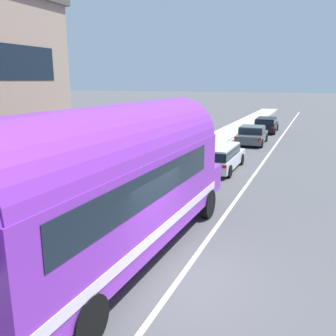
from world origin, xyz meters
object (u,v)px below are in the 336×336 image
Objects in this scene: car_third at (266,124)px; car_lead at (219,156)px; painted_bus at (107,182)px; car_second at (252,134)px.

car_lead is at bearing -91.04° from car_third.
painted_bus reaches higher than car_second.
car_lead is at bearing -91.12° from car_second.
car_lead and car_second have the same top height.
car_second is 0.98× the size of car_third.
car_lead is 1.02× the size of car_second.
painted_bus is 20.39m from car_second.
car_lead and car_third have the same top height.
painted_bus is at bearing -90.34° from car_third.
painted_bus reaches higher than car_lead.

